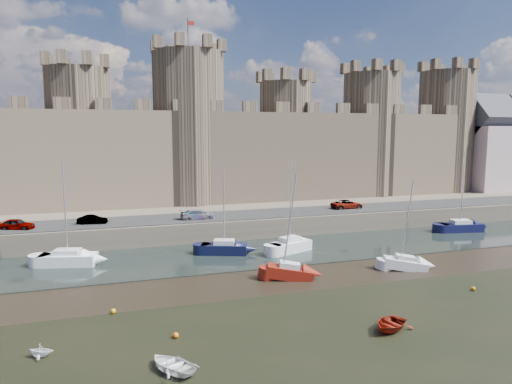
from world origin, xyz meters
The scene contains 21 objects.
ground centered at (0.00, 0.00, 0.00)m, with size 160.00×160.00×0.00m, color black.
water_channel centered at (0.00, 24.00, 0.04)m, with size 160.00×12.00×0.08m, color black.
quay centered at (0.00, 60.00, 1.25)m, with size 160.00×60.00×2.50m, color #4C443A.
road centered at (0.00, 34.00, 2.55)m, with size 160.00×7.00×0.10m, color black.
castle centered at (-0.64, 48.00, 11.67)m, with size 108.50×11.00×29.00m.
car_0 centered at (-20.26, 32.96, 3.14)m, with size 1.51×3.76×1.28m, color gray.
car_1 centered at (-12.25, 33.58, 3.06)m, with size 1.19×3.42×1.13m, color gray.
car_2 centered at (0.30, 32.85, 3.13)m, with size 1.77×4.36×1.27m, color gray.
car_3 centered at (22.21, 34.29, 3.15)m, with size 2.14×4.65×1.29m, color gray.
sailboat_0 centered at (-14.40, 25.14, 0.81)m, with size 5.91×3.48×10.38m.
sailboat_1 centered at (1.70, 24.60, 0.79)m, with size 5.36×3.54×10.01m.
sailboat_2 centered at (8.94, 23.21, 0.85)m, with size 5.41×3.58×10.88m.
sailboat_3 centered at (35.01, 26.15, 0.78)m, with size 6.00×3.13×10.02m.
sailboat_4 centered at (5.43, 14.53, 0.73)m, with size 4.50×2.89×9.81m.
sailboat_5 centered at (17.38, 13.80, 0.66)m, with size 4.42×2.96×8.90m.
dinghy_2 centered at (-6.98, 1.37, 0.33)m, with size 2.31×0.67×3.23m, color white.
dinghy_3 centered at (-14.31, 5.32, 0.39)m, with size 1.28×0.78×1.48m, color white.
dinghy_4 centered at (7.88, 2.20, 0.36)m, with size 2.45×0.71×3.43m, color maroon.
buoy_0 centered at (-6.23, 5.43, 0.20)m, with size 0.40×0.40×0.40m, color orange.
buoy_1 centered at (-10.13, 10.93, 0.20)m, with size 0.41×0.41×0.41m, color #D69609.
buoy_3 centered at (19.19, 6.82, 0.19)m, with size 0.38×0.38×0.38m, color #CA7508.
Camera 1 is at (-9.82, -23.24, 13.43)m, focal length 32.00 mm.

